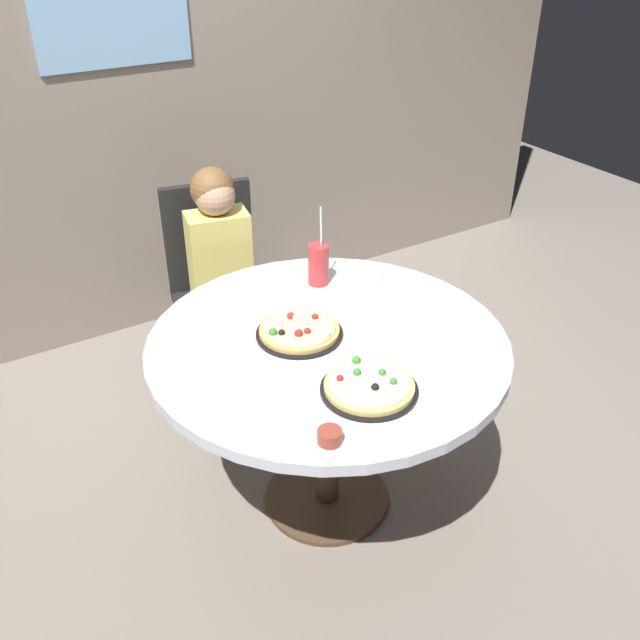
{
  "coord_description": "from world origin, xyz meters",
  "views": [
    {
      "loc": [
        -1.06,
        -1.67,
        2.05
      ],
      "look_at": [
        0.0,
        0.05,
        0.8
      ],
      "focal_mm": 39.45,
      "sensor_mm": 36.0,
      "label": 1
    }
  ],
  "objects_px": {
    "diner_child": "(227,306)",
    "plate_small": "(361,276)",
    "soda_cup": "(318,264)",
    "sauce_bowl": "(330,436)",
    "chair_wooden": "(216,278)",
    "pizza_veggie": "(299,331)",
    "pizza_cheese": "(369,387)",
    "dining_table": "(328,363)"
  },
  "relations": [
    {
      "from": "pizza_cheese",
      "to": "sauce_bowl",
      "type": "distance_m",
      "value": 0.26
    },
    {
      "from": "chair_wooden",
      "to": "soda_cup",
      "type": "distance_m",
      "value": 0.72
    },
    {
      "from": "pizza_cheese",
      "to": "soda_cup",
      "type": "relative_size",
      "value": 0.97
    },
    {
      "from": "chair_wooden",
      "to": "soda_cup",
      "type": "height_order",
      "value": "soda_cup"
    },
    {
      "from": "chair_wooden",
      "to": "diner_child",
      "type": "distance_m",
      "value": 0.19
    },
    {
      "from": "pizza_veggie",
      "to": "soda_cup",
      "type": "relative_size",
      "value": 0.97
    },
    {
      "from": "diner_child",
      "to": "pizza_veggie",
      "type": "xyz_separation_m",
      "value": [
        -0.06,
        -0.73,
        0.28
      ]
    },
    {
      "from": "chair_wooden",
      "to": "diner_child",
      "type": "height_order",
      "value": "diner_child"
    },
    {
      "from": "sauce_bowl",
      "to": "chair_wooden",
      "type": "bearing_deg",
      "value": 78.55
    },
    {
      "from": "chair_wooden",
      "to": "pizza_cheese",
      "type": "distance_m",
      "value": 1.31
    },
    {
      "from": "pizza_veggie",
      "to": "sauce_bowl",
      "type": "bearing_deg",
      "value": -111.44
    },
    {
      "from": "pizza_veggie",
      "to": "plate_small",
      "type": "distance_m",
      "value": 0.48
    },
    {
      "from": "chair_wooden",
      "to": "plate_small",
      "type": "distance_m",
      "value": 0.78
    },
    {
      "from": "dining_table",
      "to": "soda_cup",
      "type": "xyz_separation_m",
      "value": [
        0.18,
        0.35,
        0.18
      ]
    },
    {
      "from": "diner_child",
      "to": "plate_small",
      "type": "height_order",
      "value": "diner_child"
    },
    {
      "from": "pizza_cheese",
      "to": "sauce_bowl",
      "type": "relative_size",
      "value": 4.27
    },
    {
      "from": "chair_wooden",
      "to": "sauce_bowl",
      "type": "relative_size",
      "value": 13.57
    },
    {
      "from": "plate_small",
      "to": "pizza_veggie",
      "type": "bearing_deg",
      "value": -150.14
    },
    {
      "from": "chair_wooden",
      "to": "pizza_veggie",
      "type": "bearing_deg",
      "value": -95.5
    },
    {
      "from": "diner_child",
      "to": "soda_cup",
      "type": "xyz_separation_m",
      "value": [
        0.2,
        -0.45,
        0.35
      ]
    },
    {
      "from": "soda_cup",
      "to": "plate_small",
      "type": "bearing_deg",
      "value": -14.56
    },
    {
      "from": "dining_table",
      "to": "soda_cup",
      "type": "bearing_deg",
      "value": 62.97
    },
    {
      "from": "pizza_cheese",
      "to": "dining_table",
      "type": "bearing_deg",
      "value": 81.33
    },
    {
      "from": "pizza_cheese",
      "to": "diner_child",
      "type": "bearing_deg",
      "value": 88.34
    },
    {
      "from": "chair_wooden",
      "to": "plate_small",
      "type": "bearing_deg",
      "value": -63.92
    },
    {
      "from": "pizza_veggie",
      "to": "pizza_cheese",
      "type": "height_order",
      "value": "same"
    },
    {
      "from": "chair_wooden",
      "to": "soda_cup",
      "type": "relative_size",
      "value": 3.09
    },
    {
      "from": "dining_table",
      "to": "plate_small",
      "type": "height_order",
      "value": "plate_small"
    },
    {
      "from": "sauce_bowl",
      "to": "plate_small",
      "type": "bearing_deg",
      "value": 50.5
    },
    {
      "from": "dining_table",
      "to": "chair_wooden",
      "type": "relative_size",
      "value": 1.29
    },
    {
      "from": "diner_child",
      "to": "plate_small",
      "type": "relative_size",
      "value": 6.01
    },
    {
      "from": "dining_table",
      "to": "pizza_veggie",
      "type": "bearing_deg",
      "value": 134.76
    },
    {
      "from": "soda_cup",
      "to": "plate_small",
      "type": "distance_m",
      "value": 0.19
    },
    {
      "from": "sauce_bowl",
      "to": "diner_child",
      "type": "bearing_deg",
      "value": 78.39
    },
    {
      "from": "diner_child",
      "to": "pizza_veggie",
      "type": "distance_m",
      "value": 0.79
    },
    {
      "from": "dining_table",
      "to": "plate_small",
      "type": "xyz_separation_m",
      "value": [
        0.35,
        0.31,
        0.1
      ]
    },
    {
      "from": "diner_child",
      "to": "soda_cup",
      "type": "distance_m",
      "value": 0.6
    },
    {
      "from": "soda_cup",
      "to": "diner_child",
      "type": "bearing_deg",
      "value": 113.42
    },
    {
      "from": "soda_cup",
      "to": "sauce_bowl",
      "type": "xyz_separation_m",
      "value": [
        -0.45,
        -0.79,
        -0.06
      ]
    },
    {
      "from": "diner_child",
      "to": "pizza_cheese",
      "type": "distance_m",
      "value": 1.15
    },
    {
      "from": "soda_cup",
      "to": "plate_small",
      "type": "relative_size",
      "value": 1.71
    },
    {
      "from": "chair_wooden",
      "to": "plate_small",
      "type": "height_order",
      "value": "chair_wooden"
    }
  ]
}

